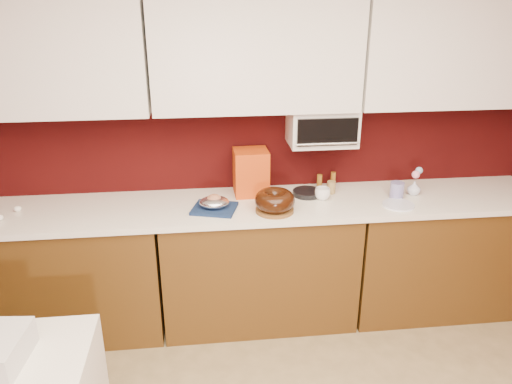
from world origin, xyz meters
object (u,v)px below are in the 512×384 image
(toaster_oven, at_px, (322,126))
(bundt_cake, at_px, (275,200))
(blue_jar, at_px, (397,190))
(pandoro_box, at_px, (251,172))
(flower_vase, at_px, (414,187))
(foil_ham_nest, at_px, (214,202))
(coffee_mug, at_px, (322,193))

(toaster_oven, relative_size, bundt_cake, 1.75)
(blue_jar, bearing_deg, pandoro_box, 169.12)
(blue_jar, xyz_separation_m, flower_vase, (0.14, 0.04, -0.00))
(foil_ham_nest, bearing_deg, pandoro_box, 43.94)
(foil_ham_nest, bearing_deg, coffee_mug, 7.30)
(pandoro_box, relative_size, coffee_mug, 3.16)
(toaster_oven, bearing_deg, bundt_cake, -138.70)
(bundt_cake, distance_m, flower_vase, 1.03)
(pandoro_box, relative_size, blue_jar, 2.85)
(pandoro_box, distance_m, coffee_mug, 0.51)
(bundt_cake, bearing_deg, foil_ham_nest, 169.57)
(bundt_cake, height_order, foil_ham_nest, bundt_cake)
(bundt_cake, distance_m, foil_ham_nest, 0.39)
(bundt_cake, distance_m, coffee_mug, 0.39)
(bundt_cake, relative_size, flower_vase, 2.31)
(toaster_oven, distance_m, bundt_cake, 0.63)
(toaster_oven, xyz_separation_m, bundt_cake, (-0.36, -0.32, -0.40))
(toaster_oven, bearing_deg, coffee_mug, -94.11)
(toaster_oven, xyz_separation_m, flower_vase, (0.65, -0.14, -0.42))
(foil_ham_nest, distance_m, blue_jar, 1.25)
(toaster_oven, height_order, flower_vase, toaster_oven)
(pandoro_box, distance_m, blue_jar, 1.01)
(pandoro_box, bearing_deg, flower_vase, -9.01)
(flower_vase, bearing_deg, pandoro_box, 172.60)
(blue_jar, height_order, flower_vase, same)
(toaster_oven, bearing_deg, foil_ham_nest, -161.60)
(toaster_oven, distance_m, coffee_mug, 0.45)
(pandoro_box, height_order, blue_jar, pandoro_box)
(bundt_cake, xyz_separation_m, pandoro_box, (-0.12, 0.33, 0.08))
(coffee_mug, distance_m, flower_vase, 0.66)
(coffee_mug, xyz_separation_m, blue_jar, (0.51, -0.03, 0.01))
(pandoro_box, relative_size, flower_vase, 2.85)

